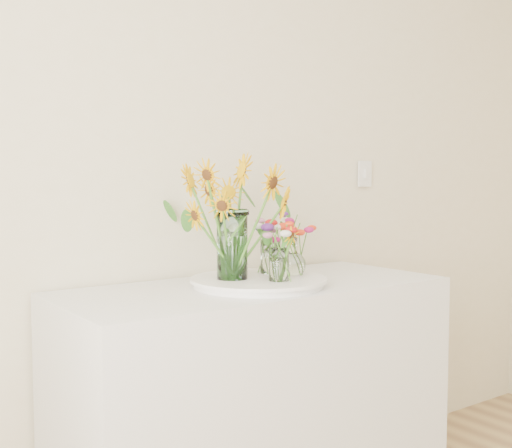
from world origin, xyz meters
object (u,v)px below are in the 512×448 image
(tray, at_px, (259,283))
(small_vase_c, at_px, (270,257))
(mason_jar, at_px, (232,245))
(counter, at_px, (256,408))
(small_vase_b, at_px, (293,257))
(small_vase_a, at_px, (279,265))

(tray, xyz_separation_m, small_vase_c, (0.10, 0.07, 0.08))
(mason_jar, relative_size, small_vase_c, 1.93)
(counter, height_order, mason_jar, mason_jar)
(small_vase_b, xyz_separation_m, small_vase_c, (-0.04, 0.07, -0.01))
(counter, bearing_deg, small_vase_c, 18.47)
(counter, relative_size, small_vase_b, 9.92)
(small_vase_a, bearing_deg, tray, 100.04)
(small_vase_b, relative_size, small_vase_c, 1.10)
(tray, relative_size, small_vase_b, 3.22)
(mason_jar, bearing_deg, small_vase_c, 9.56)
(counter, relative_size, tray, 3.08)
(counter, xyz_separation_m, small_vase_c, (0.09, 0.03, 0.54))
(tray, xyz_separation_m, small_vase_b, (0.15, -0.01, 0.08))
(small_vase_a, relative_size, small_vase_c, 0.92)
(mason_jar, bearing_deg, counter, 1.50)
(tray, height_order, small_vase_b, small_vase_b)
(tray, distance_m, small_vase_b, 0.17)
(tray, distance_m, small_vase_c, 0.14)
(counter, bearing_deg, mason_jar, -178.50)
(small_vase_a, height_order, small_vase_c, small_vase_c)
(mason_jar, height_order, small_vase_a, mason_jar)
(counter, distance_m, small_vase_b, 0.56)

